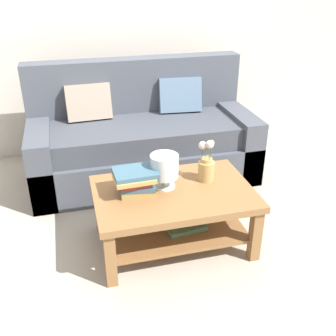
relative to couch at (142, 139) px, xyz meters
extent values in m
plane|color=#ADA393|center=(0.03, -0.86, -0.36)|extent=(10.00, 10.00, 0.00)
cube|color=beige|center=(0.03, 0.79, 0.99)|extent=(6.40, 0.12, 2.70)
cube|color=#474C56|center=(0.00, -0.07, -0.18)|extent=(2.03, 0.90, 0.36)
cube|color=#40444E|center=(0.00, -0.10, 0.10)|extent=(1.79, 0.74, 0.20)
cube|color=#474C56|center=(0.00, 0.28, 0.35)|extent=(2.03, 0.20, 0.70)
cube|color=#474C56|center=(-0.92, -0.07, -0.06)|extent=(0.20, 0.90, 0.60)
cube|color=#474C56|center=(0.92, -0.07, -0.06)|extent=(0.20, 0.90, 0.60)
cube|color=gray|center=(-0.46, 0.14, 0.36)|extent=(0.41, 0.21, 0.34)
cube|color=slate|center=(0.41, 0.14, 0.36)|extent=(0.42, 0.22, 0.34)
cube|color=olive|center=(0.00, -1.13, 0.06)|extent=(1.09, 0.73, 0.05)
cube|color=olive|center=(-0.50, -1.44, -0.17)|extent=(0.07, 0.07, 0.39)
cube|color=olive|center=(0.49, -1.44, -0.17)|extent=(0.07, 0.07, 0.39)
cube|color=olive|center=(-0.50, -0.82, -0.17)|extent=(0.07, 0.07, 0.39)
cube|color=olive|center=(0.49, -0.82, -0.17)|extent=(0.07, 0.07, 0.39)
cube|color=olive|center=(0.00, -1.13, -0.22)|extent=(0.97, 0.61, 0.02)
cube|color=#51704C|center=(0.07, -1.17, -0.19)|extent=(0.30, 0.23, 0.04)
cube|color=#3D6075|center=(0.07, -1.08, -0.16)|extent=(0.31, 0.24, 0.04)
cube|color=slate|center=(0.07, -1.11, -0.12)|extent=(0.32, 0.26, 0.03)
cube|color=tan|center=(-0.25, -1.08, 0.10)|extent=(0.24, 0.20, 0.04)
cube|color=#3D6075|center=(-0.25, -1.08, 0.14)|extent=(0.26, 0.23, 0.03)
cube|color=#993833|center=(-0.27, -1.08, 0.17)|extent=(0.21, 0.20, 0.04)
cube|color=tan|center=(-0.27, -1.10, 0.20)|extent=(0.28, 0.21, 0.03)
cube|color=#3D6075|center=(-0.26, -1.08, 0.23)|extent=(0.29, 0.22, 0.03)
cylinder|color=silver|center=(-0.05, -1.06, 0.09)|extent=(0.15, 0.15, 0.02)
cylinder|color=silver|center=(-0.05, -1.06, 0.13)|extent=(0.04, 0.04, 0.07)
cylinder|color=silver|center=(-0.05, -1.06, 0.24)|extent=(0.20, 0.20, 0.16)
sphere|color=#51704C|center=(-0.08, -1.06, 0.22)|extent=(0.06, 0.06, 0.06)
sphere|color=#3D6075|center=(-0.02, -1.04, 0.22)|extent=(0.06, 0.06, 0.06)
cylinder|color=tan|center=(0.26, -1.04, 0.15)|extent=(0.12, 0.12, 0.14)
cylinder|color=tan|center=(0.26, -1.04, 0.24)|extent=(0.08, 0.08, 0.03)
cylinder|color=#426638|center=(0.29, -1.03, 0.30)|extent=(0.01, 0.01, 0.10)
sphere|color=gold|center=(0.29, -1.03, 0.37)|extent=(0.04, 0.04, 0.04)
cylinder|color=#426638|center=(0.27, -1.00, 0.29)|extent=(0.01, 0.01, 0.07)
sphere|color=#C66B7A|center=(0.27, -1.00, 0.34)|extent=(0.04, 0.04, 0.04)
cylinder|color=#426638|center=(0.23, -1.03, 0.30)|extent=(0.01, 0.01, 0.08)
sphere|color=silver|center=(0.23, -1.03, 0.35)|extent=(0.06, 0.06, 0.06)
cylinder|color=#426638|center=(0.27, -1.06, 0.30)|extent=(0.01, 0.01, 0.10)
sphere|color=silver|center=(0.27, -1.06, 0.37)|extent=(0.06, 0.06, 0.06)
camera|label=1|loc=(-0.64, -3.41, 1.47)|focal=42.58mm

